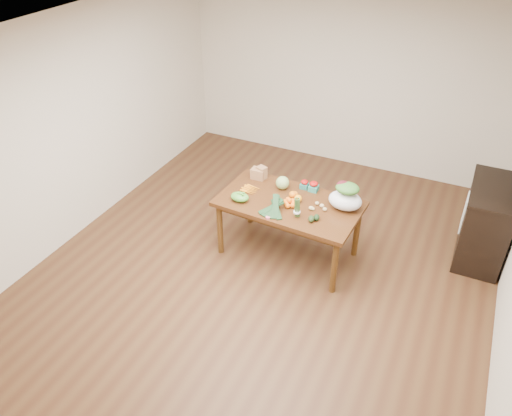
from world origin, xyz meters
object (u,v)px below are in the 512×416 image
at_px(dining_table, 288,228).
at_px(mandarin_cluster, 289,202).
at_px(paper_bag, 258,173).
at_px(cabinet, 486,222).
at_px(cabbage, 283,183).
at_px(asparagus_bundle, 297,207).
at_px(kale_bunch, 272,208).
at_px(salad_bag, 346,197).

xyz_separation_m(dining_table, mandarin_cluster, (0.02, -0.06, 0.42)).
distance_m(dining_table, mandarin_cluster, 0.43).
bearing_deg(paper_bag, dining_table, -30.94).
bearing_deg(cabinet, mandarin_cluster, -153.44).
xyz_separation_m(paper_bag, cabbage, (0.36, -0.09, -0.00)).
bearing_deg(asparagus_bundle, dining_table, 130.57).
bearing_deg(cabbage, asparagus_bundle, -52.08).
bearing_deg(kale_bunch, cabinet, 33.56).
height_order(dining_table, cabbage, cabbage).
bearing_deg(asparagus_bundle, cabinet, 35.61).
height_order(asparagus_bundle, salad_bag, salad_bag).
bearing_deg(mandarin_cluster, asparagus_bundle, -47.52).
relative_size(dining_table, mandarin_cluster, 8.97).
bearing_deg(paper_bag, mandarin_cluster, -34.55).
xyz_separation_m(dining_table, asparagus_bundle, (0.18, -0.24, 0.50)).
relative_size(cabbage, mandarin_cluster, 0.88).
distance_m(cabinet, paper_bag, 2.76).
xyz_separation_m(cabinet, asparagus_bundle, (-1.92, -1.22, 0.40)).
xyz_separation_m(cabinet, kale_bunch, (-2.19, -1.28, 0.36)).
relative_size(mandarin_cluster, salad_bag, 0.48).
bearing_deg(paper_bag, salad_bag, -9.13).
bearing_deg(salad_bag, dining_table, -166.66).
xyz_separation_m(cabbage, kale_bunch, (0.10, -0.54, 0.00)).
bearing_deg(kale_bunch, cabbage, 104.00).
distance_m(dining_table, cabinet, 2.32).
bearing_deg(paper_bag, kale_bunch, -53.69).
bearing_deg(mandarin_cluster, kale_bunch, -113.98).
relative_size(paper_bag, mandarin_cluster, 1.25).
relative_size(cabinet, paper_bag, 4.53).
distance_m(paper_bag, mandarin_cluster, 0.69).
xyz_separation_m(cabinet, mandarin_cluster, (-2.08, -1.04, 0.33)).
relative_size(dining_table, salad_bag, 4.28).
height_order(mandarin_cluster, kale_bunch, kale_bunch).
height_order(cabinet, mandarin_cluster, cabinet).
height_order(cabbage, mandarin_cluster, cabbage).
bearing_deg(dining_table, paper_bag, 152.29).
relative_size(cabinet, kale_bunch, 2.55).
height_order(cabinet, kale_bunch, cabinet).
distance_m(mandarin_cluster, kale_bunch, 0.26).
distance_m(kale_bunch, asparagus_bundle, 0.28).
bearing_deg(cabbage, salad_bag, -6.57).
relative_size(cabbage, salad_bag, 0.42).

